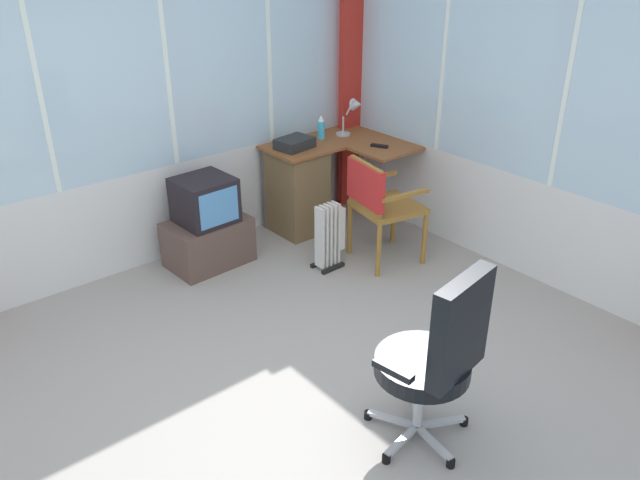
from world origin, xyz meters
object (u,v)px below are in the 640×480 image
Objects in this scene: tv_remote at (379,146)px; office_chair at (438,352)px; desk at (302,186)px; tv_on_stand at (207,227)px; desk_lamp at (354,111)px; spray_bottle at (321,127)px; space_heater at (330,235)px; paper_tray at (295,143)px; wooden_armchair at (376,198)px.

tv_remote is 2.65m from office_chair.
desk reaches higher than tv_on_stand.
desk_lamp is 1.57× the size of spray_bottle.
desk is 0.75m from space_heater.
desk_lamp is 0.46m from tv_remote.
desk_lamp reaches higher than spray_bottle.
paper_tray is 0.34× the size of wooden_armchair.
spray_bottle reaches higher than paper_tray.
wooden_armchair is 1.37m from tv_on_stand.
tv_remote is 1.62m from tv_on_stand.
desk_lamp is at bearing 55.89° from office_chair.
desk_lamp is 3.03m from office_chair.
tv_remote is 0.66m from wooden_armchair.
spray_bottle is 0.36m from paper_tray.
wooden_armchair is 2.02m from office_chair.
space_heater is (-0.20, -0.71, -0.54)m from paper_tray.
tv_remote is at bearing -37.07° from paper_tray.
office_chair is at bearing -153.98° from tv_remote.
wooden_armchair reaches higher than tv_on_stand.
desk is at bearing 1.27° from tv_on_stand.
office_chair reaches higher than space_heater.
space_heater is (0.84, 1.82, -0.31)m from office_chair.
tv_on_stand is at bearing 87.27° from office_chair.
paper_tray is at bearing 177.08° from desk_lamp.
space_heater is at bearing -125.28° from spray_bottle.
wooden_armchair is 0.47m from space_heater.
tv_on_stand is (-1.05, 0.84, -0.24)m from wooden_armchair.
wooden_armchair is (0.13, -0.87, -0.25)m from paper_tray.
spray_bottle is (-0.30, 0.10, -0.11)m from desk_lamp.
wooden_armchair is at bearing -162.03° from tv_remote.
desk is at bearing -12.46° from paper_tray.
tv_remote is 0.27× the size of space_heater.
desk is 0.82m from desk_lamp.
tv_remote is at bearing -39.36° from desk.
tv_remote is 0.73m from paper_tray.
office_chair reaches higher than spray_bottle.
office_chair reaches higher than tv_on_stand.
paper_tray is at bearing 67.59° from office_chair.
paper_tray reaches higher than tv_remote.
desk is at bearing -164.85° from spray_bottle.
spray_bottle reaches higher than space_heater.
paper_tray is at bearing 167.54° from desk.
tv_on_stand is (-1.50, 0.40, -0.46)m from tv_remote.
spray_bottle is at bearing 61.79° from office_chair.
paper_tray is at bearing -169.70° from spray_bottle.
paper_tray is 0.91m from space_heater.
tv_remote is at bearing -64.96° from spray_bottle.
desk_lamp is at bearing 58.58° from wooden_armchair.
desk_lamp is 0.62× the size of space_heater.
paper_tray is at bearing 2.21° from tv_on_stand.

